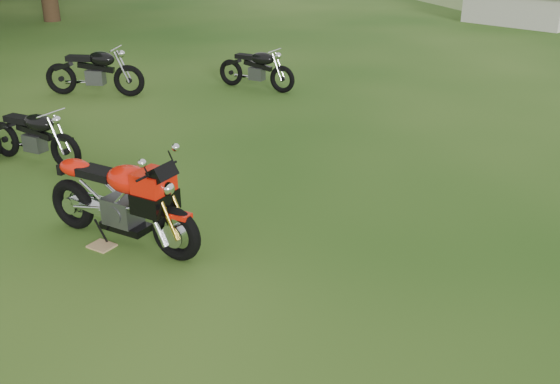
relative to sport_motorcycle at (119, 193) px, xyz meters
The scene contains 7 objects.
ground 1.35m from the sport_motorcycle, 27.27° to the left, with size 120.00×120.00×0.00m, color #143E0D.
treeline 24.50m from the sport_motorcycle, 140.57° to the left, with size 28.00×32.00×14.00m, color black, non-canonical shape.
sport_motorcycle is the anchor object (origin of this frame).
plywood_board 0.62m from the sport_motorcycle, 129.14° to the right, with size 0.26×0.21×0.02m, color tan.
vintage_moto_b 3.02m from the sport_motorcycle, 154.15° to the left, with size 1.66×0.39×0.88m, color black, non-canonical shape.
vintage_moto_c 6.81m from the sport_motorcycle, 107.04° to the left, with size 1.72×0.40×0.90m, color black, non-canonical shape.
vintage_moto_d 6.50m from the sport_motorcycle, 134.88° to the left, with size 1.95×0.45×1.03m, color black, non-canonical shape.
Camera 1 is at (3.16, -5.11, 3.22)m, focal length 40.00 mm.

